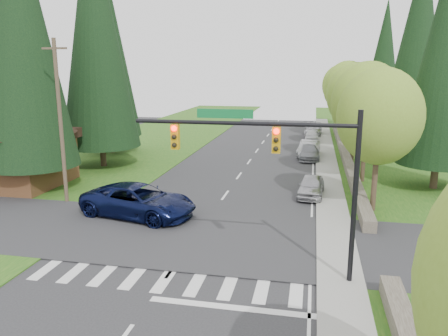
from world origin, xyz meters
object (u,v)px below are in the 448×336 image
(parked_car_a, at_px, (311,186))
(parked_car_c, at_px, (309,149))
(parked_car_b, at_px, (309,152))
(suv_navy, at_px, (139,201))
(parked_car_d, at_px, (312,136))
(parked_car_e, at_px, (313,130))

(parked_car_a, xyz_separation_m, parked_car_c, (-0.36, 13.55, 0.08))
(parked_car_b, relative_size, parked_car_c, 0.98)
(suv_navy, bearing_deg, parked_car_d, -5.70)
(parked_car_c, relative_size, parked_car_d, 1.19)
(parked_car_b, height_order, parked_car_e, parked_car_e)
(suv_navy, relative_size, parked_car_b, 1.46)
(parked_car_b, xyz_separation_m, parked_car_c, (-0.06, 1.26, 0.10))
(parked_car_e, bearing_deg, suv_navy, -103.97)
(suv_navy, bearing_deg, parked_car_a, -45.15)
(parked_car_a, relative_size, parked_car_c, 0.87)
(parked_car_a, bearing_deg, parked_car_b, 95.31)
(parked_car_e, bearing_deg, parked_car_b, -89.23)
(parked_car_a, height_order, parked_car_c, parked_car_c)
(parked_car_b, height_order, parked_car_c, parked_car_c)
(parked_car_b, distance_m, parked_car_e, 15.29)
(parked_car_c, xyz_separation_m, parked_car_e, (0.36, 14.03, -0.02))
(parked_car_d, height_order, parked_car_e, parked_car_e)
(parked_car_e, bearing_deg, parked_car_d, -89.83)
(parked_car_c, bearing_deg, suv_navy, -107.36)
(parked_car_c, distance_m, parked_car_d, 9.09)
(suv_navy, xyz_separation_m, parked_car_b, (9.26, 18.37, -0.26))
(parked_car_a, bearing_deg, parked_car_d, 94.28)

